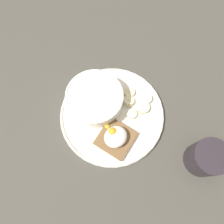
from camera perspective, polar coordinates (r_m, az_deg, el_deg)
ground_plane at (r=61.61cm, az=0.00°, el=-1.21°), size 120.00×120.00×2.00cm
plate at (r=59.90cm, az=0.00°, el=-0.68°), size 28.42×28.42×1.60cm
oatmeal_bowl at (r=58.37cm, az=-4.46°, el=3.42°), size 15.19×15.19×5.54cm
toast_slice at (r=57.09cm, az=0.91°, el=-6.97°), size 10.93×10.93×1.51cm
poached_egg at (r=54.94cm, az=0.85°, el=-6.35°), size 6.02×7.52×3.43cm
banana_slice_front at (r=61.71cm, az=4.61°, el=5.14°), size 3.11×3.20×1.25cm
banana_slice_left at (r=59.27cm, az=5.13°, el=-0.59°), size 3.25×3.19×1.40cm
banana_slice_back at (r=60.24cm, az=8.10°, el=1.17°), size 4.32×4.32×1.43cm
banana_slice_right at (r=60.24cm, az=4.51°, el=2.61°), size 4.19×4.11×1.93cm
banana_slice_inner at (r=61.33cm, az=9.02°, el=3.53°), size 4.04×4.00×1.66cm
coffee_mug at (r=58.37cm, az=23.39°, el=-10.96°), size 8.57×8.57×8.46cm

